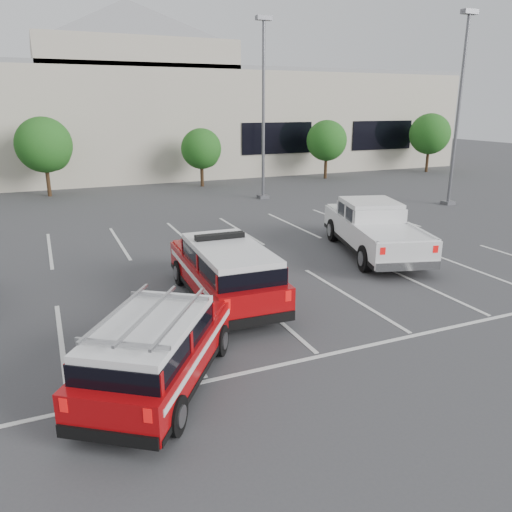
% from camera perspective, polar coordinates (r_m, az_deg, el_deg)
% --- Properties ---
extents(ground, '(120.00, 120.00, 0.00)m').
position_cam_1_polar(ground, '(13.98, 1.39, -6.31)').
color(ground, '#3C3C3F').
rests_on(ground, ground).
extents(stall_markings, '(23.00, 15.00, 0.01)m').
position_cam_1_polar(stall_markings, '(17.91, -4.62, -1.05)').
color(stall_markings, silver).
rests_on(stall_markings, ground).
extents(convention_building, '(60.00, 16.99, 13.20)m').
position_cam_1_polar(convention_building, '(43.89, -16.61, 15.21)').
color(convention_building, '#BEB4A1').
rests_on(convention_building, ground).
extents(tree_mid_left, '(3.37, 3.37, 4.85)m').
position_cam_1_polar(tree_mid_left, '(33.80, -22.91, 11.43)').
color(tree_mid_left, '#3F2B19').
rests_on(tree_mid_left, ground).
extents(tree_mid_right, '(2.77, 2.77, 3.99)m').
position_cam_1_polar(tree_mid_right, '(35.43, -6.15, 11.95)').
color(tree_mid_right, '#3F2B19').
rests_on(tree_mid_right, ground).
extents(tree_right, '(3.07, 3.07, 4.42)m').
position_cam_1_polar(tree_right, '(39.54, 8.15, 12.77)').
color(tree_right, '#3F2B19').
rests_on(tree_right, ground).
extents(tree_far_right, '(3.37, 3.37, 4.85)m').
position_cam_1_polar(tree_far_right, '(45.52, 19.28, 12.89)').
color(tree_far_right, '#3F2B19').
rests_on(tree_far_right, ground).
extents(light_pole_mid, '(0.90, 0.60, 10.24)m').
position_cam_1_polar(light_pole_mid, '(30.32, 0.85, 16.29)').
color(light_pole_mid, '#59595E').
rests_on(light_pole_mid, ground).
extents(light_pole_right, '(0.90, 0.60, 10.24)m').
position_cam_1_polar(light_pole_right, '(30.45, 22.13, 15.11)').
color(light_pole_right, '#59595E').
rests_on(light_pole_right, ground).
extents(fire_chief_suv, '(2.17, 5.51, 1.92)m').
position_cam_1_polar(fire_chief_suv, '(14.46, -3.54, -2.21)').
color(fire_chief_suv, '#94070A').
rests_on(fire_chief_suv, ground).
extents(white_pickup, '(3.91, 6.77, 1.97)m').
position_cam_1_polar(white_pickup, '(19.65, 13.27, 2.53)').
color(white_pickup, silver).
rests_on(white_pickup, ground).
extents(ladder_suv, '(4.08, 4.80, 1.81)m').
position_cam_1_polar(ladder_suv, '(10.34, -11.09, -11.03)').
color(ladder_suv, '#94070A').
rests_on(ladder_suv, ground).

